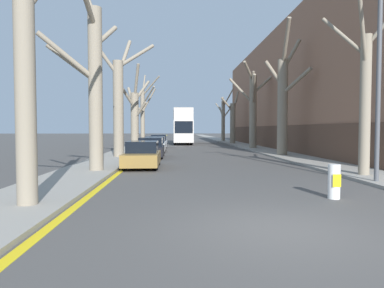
{
  "coord_description": "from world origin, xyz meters",
  "views": [
    {
      "loc": [
        -2.07,
        -6.58,
        2.0
      ],
      "look_at": [
        0.03,
        34.47,
        0.2
      ],
      "focal_mm": 32.0,
      "sensor_mm": 36.0,
      "label": 1
    }
  ],
  "objects_px": {
    "street_tree_left_0": "(24,42)",
    "street_tree_left_2": "(119,102)",
    "parked_car_0": "(142,155)",
    "traffic_bollard": "(334,181)",
    "parked_car_1": "(151,148)",
    "street_tree_right_3": "(233,120)",
    "street_tree_right_4": "(223,118)",
    "street_tree_right_2": "(253,107)",
    "lamp_post": "(377,39)",
    "parked_car_3": "(159,142)",
    "street_tree_left_4": "(143,113)",
    "street_tree_left_3": "(135,115)",
    "street_tree_right_1": "(283,101)",
    "street_tree_right_0": "(366,93)",
    "street_tree_left_1": "(93,80)",
    "parked_car_2": "(155,145)",
    "double_decker_bus": "(183,125)"
  },
  "relations": [
    {
      "from": "street_tree_left_0",
      "to": "street_tree_right_2",
      "type": "xyz_separation_m",
      "value": [
        11.56,
        25.27,
        0.1
      ]
    },
    {
      "from": "street_tree_right_0",
      "to": "traffic_bollard",
      "type": "bearing_deg",
      "value": -128.11
    },
    {
      "from": "street_tree_left_4",
      "to": "parked_car_3",
      "type": "distance_m",
      "value": 4.55
    },
    {
      "from": "parked_car_0",
      "to": "parked_car_1",
      "type": "bearing_deg",
      "value": 90.0
    },
    {
      "from": "street_tree_right_1",
      "to": "street_tree_left_4",
      "type": "bearing_deg",
      "value": 128.67
    },
    {
      "from": "parked_car_3",
      "to": "traffic_bollard",
      "type": "distance_m",
      "value": 27.37
    },
    {
      "from": "traffic_bollard",
      "to": "street_tree_left_0",
      "type": "bearing_deg",
      "value": -174.5
    },
    {
      "from": "street_tree_left_1",
      "to": "street_tree_left_4",
      "type": "distance_m",
      "value": 23.1
    },
    {
      "from": "street_tree_left_3",
      "to": "street_tree_right_3",
      "type": "relative_size",
      "value": 1.08
    },
    {
      "from": "lamp_post",
      "to": "parked_car_2",
      "type": "bearing_deg",
      "value": 116.12
    },
    {
      "from": "street_tree_left_0",
      "to": "street_tree_right_1",
      "type": "height_order",
      "value": "street_tree_right_1"
    },
    {
      "from": "parked_car_1",
      "to": "parked_car_3",
      "type": "relative_size",
      "value": 1.15
    },
    {
      "from": "double_decker_bus",
      "to": "lamp_post",
      "type": "relative_size",
      "value": 1.1
    },
    {
      "from": "street_tree_left_3",
      "to": "street_tree_right_1",
      "type": "distance_m",
      "value": 13.55
    },
    {
      "from": "street_tree_left_0",
      "to": "lamp_post",
      "type": "bearing_deg",
      "value": 16.41
    },
    {
      "from": "street_tree_right_2",
      "to": "lamp_post",
      "type": "relative_size",
      "value": 0.9
    },
    {
      "from": "street_tree_right_3",
      "to": "parked_car_3",
      "type": "relative_size",
      "value": 1.83
    },
    {
      "from": "traffic_bollard",
      "to": "parked_car_3",
      "type": "bearing_deg",
      "value": 103.18
    },
    {
      "from": "street_tree_left_4",
      "to": "parked_car_3",
      "type": "relative_size",
      "value": 2.12
    },
    {
      "from": "street_tree_left_3",
      "to": "double_decker_bus",
      "type": "distance_m",
      "value": 15.35
    },
    {
      "from": "street_tree_left_1",
      "to": "parked_car_2",
      "type": "bearing_deg",
      "value": 81.98
    },
    {
      "from": "street_tree_right_3",
      "to": "parked_car_3",
      "type": "height_order",
      "value": "street_tree_right_3"
    },
    {
      "from": "street_tree_right_0",
      "to": "street_tree_right_4",
      "type": "bearing_deg",
      "value": 89.82
    },
    {
      "from": "street_tree_left_4",
      "to": "street_tree_right_2",
      "type": "bearing_deg",
      "value": -23.35
    },
    {
      "from": "parked_car_1",
      "to": "street_tree_left_4",
      "type": "bearing_deg",
      "value": 97.18
    },
    {
      "from": "street_tree_left_3",
      "to": "traffic_bollard",
      "type": "bearing_deg",
      "value": -69.63
    },
    {
      "from": "street_tree_right_2",
      "to": "street_tree_right_4",
      "type": "bearing_deg",
      "value": 89.83
    },
    {
      "from": "street_tree_left_2",
      "to": "traffic_bollard",
      "type": "relative_size",
      "value": 8.45
    },
    {
      "from": "street_tree_right_0",
      "to": "street_tree_right_2",
      "type": "distance_m",
      "value": 20.39
    },
    {
      "from": "street_tree_left_0",
      "to": "parked_car_2",
      "type": "bearing_deg",
      "value": 84.54
    },
    {
      "from": "parked_car_0",
      "to": "lamp_post",
      "type": "xyz_separation_m",
      "value": [
        8.87,
        -5.94,
        4.54
      ]
    },
    {
      "from": "parked_car_2",
      "to": "parked_car_1",
      "type": "bearing_deg",
      "value": -90.0
    },
    {
      "from": "street_tree_left_4",
      "to": "parked_car_1",
      "type": "xyz_separation_m",
      "value": [
        1.85,
        -14.66,
        -3.13
      ]
    },
    {
      "from": "street_tree_right_1",
      "to": "parked_car_3",
      "type": "relative_size",
      "value": 2.41
    },
    {
      "from": "parked_car_0",
      "to": "traffic_bollard",
      "type": "bearing_deg",
      "value": -53.26
    },
    {
      "from": "street_tree_right_2",
      "to": "double_decker_bus",
      "type": "distance_m",
      "value": 14.06
    },
    {
      "from": "double_decker_bus",
      "to": "lamp_post",
      "type": "xyz_separation_m",
      "value": [
        6.1,
        -34.28,
        2.58
      ]
    },
    {
      "from": "street_tree_left_4",
      "to": "parked_car_2",
      "type": "bearing_deg",
      "value": -78.24
    },
    {
      "from": "parked_car_3",
      "to": "lamp_post",
      "type": "relative_size",
      "value": 0.41
    },
    {
      "from": "traffic_bollard",
      "to": "lamp_post",
      "type": "bearing_deg",
      "value": 42.53
    },
    {
      "from": "street_tree_left_0",
      "to": "street_tree_left_2",
      "type": "relative_size",
      "value": 0.97
    },
    {
      "from": "street_tree_left_2",
      "to": "parked_car_2",
      "type": "bearing_deg",
      "value": 71.6
    },
    {
      "from": "parked_car_2",
      "to": "parked_car_3",
      "type": "xyz_separation_m",
      "value": [
        0.0,
        6.13,
        0.02
      ]
    },
    {
      "from": "street_tree_right_1",
      "to": "street_tree_right_3",
      "type": "relative_size",
      "value": 1.32
    },
    {
      "from": "street_tree_left_0",
      "to": "parked_car_3",
      "type": "xyz_separation_m",
      "value": [
        2.04,
        27.44,
        -3.49
      ]
    },
    {
      "from": "street_tree_left_0",
      "to": "parked_car_1",
      "type": "bearing_deg",
      "value": 82.52
    },
    {
      "from": "parked_car_3",
      "to": "street_tree_left_2",
      "type": "bearing_deg",
      "value": -99.56
    },
    {
      "from": "street_tree_left_4",
      "to": "street_tree_right_3",
      "type": "bearing_deg",
      "value": 28.37
    },
    {
      "from": "street_tree_right_3",
      "to": "street_tree_right_4",
      "type": "bearing_deg",
      "value": 88.86
    },
    {
      "from": "street_tree_left_4",
      "to": "parked_car_0",
      "type": "relative_size",
      "value": 2.08
    }
  ]
}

